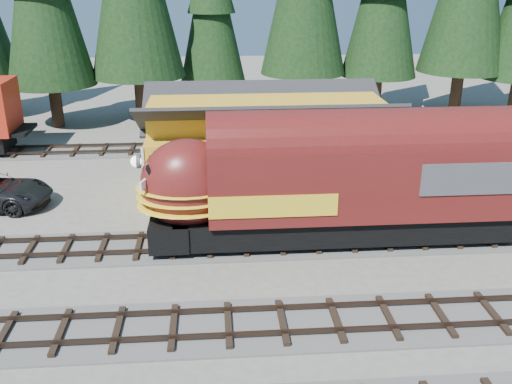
{
  "coord_description": "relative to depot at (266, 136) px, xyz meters",
  "views": [
    {
      "loc": [
        -2.7,
        -17.87,
        11.09
      ],
      "look_at": [
        -1.02,
        4.0,
        2.43
      ],
      "focal_mm": 40.0,
      "sensor_mm": 36.0,
      "label": 1
    }
  ],
  "objects": [
    {
      "name": "ground",
      "position": [
        0.0,
        -10.5,
        -2.96
      ],
      "size": [
        120.0,
        120.0,
        0.0
      ],
      "primitive_type": "plane",
      "color": "#6B665B",
      "rests_on": "ground"
    },
    {
      "name": "track_siding",
      "position": [
        10.0,
        -6.5,
        -2.9
      ],
      "size": [
        68.0,
        3.2,
        0.33
      ],
      "color": "#4C4947",
      "rests_on": "ground"
    },
    {
      "name": "track_spur",
      "position": [
        -10.0,
        7.5,
        -2.9
      ],
      "size": [
        32.0,
        3.2,
        0.33
      ],
      "color": "#4C4947",
      "rests_on": "ground"
    },
    {
      "name": "depot",
      "position": [
        0.0,
        0.0,
        0.0
      ],
      "size": [
        12.8,
        7.0,
        5.3
      ],
      "color": "gold",
      "rests_on": "ground"
    },
    {
      "name": "locomotive",
      "position": [
        1.92,
        -6.5,
        -0.38
      ],
      "size": [
        16.26,
        3.23,
        4.42
      ],
      "color": "black",
      "rests_on": "ground"
    }
  ]
}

